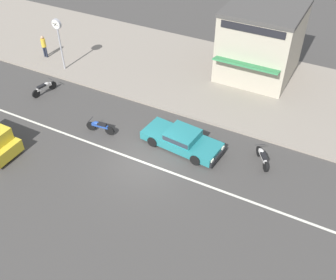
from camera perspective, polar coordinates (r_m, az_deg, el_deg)
ground_plane at (r=20.99m, az=-3.44°, el=-3.31°), size 160.00×160.00×0.00m
lane_centre_stripe at (r=20.99m, az=-3.44°, el=-3.31°), size 50.40×0.14×0.01m
kerb_strip at (r=28.00m, az=6.70°, el=8.95°), size 68.00×10.00×0.15m
sedan_teal_1 at (r=21.60m, az=2.08°, el=0.12°), size 4.68×2.17×1.06m
motorcycle_0 at (r=21.27m, az=13.52°, el=-2.36°), size 1.10×1.52×0.80m
motorcycle_1 at (r=23.01m, az=-9.87°, el=1.96°), size 1.78×0.56×0.80m
motorcycle_2 at (r=27.32m, az=-17.51°, el=7.26°), size 0.66×1.87×0.80m
street_clock at (r=28.49m, az=-15.69°, el=14.89°), size 0.71×0.22×3.72m
pedestrian_mid_kerb at (r=31.28m, az=-17.59°, el=13.03°), size 0.34×0.34×1.68m
shopfront_corner_warung at (r=27.91m, az=13.37°, el=13.82°), size 4.81×6.11×4.80m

